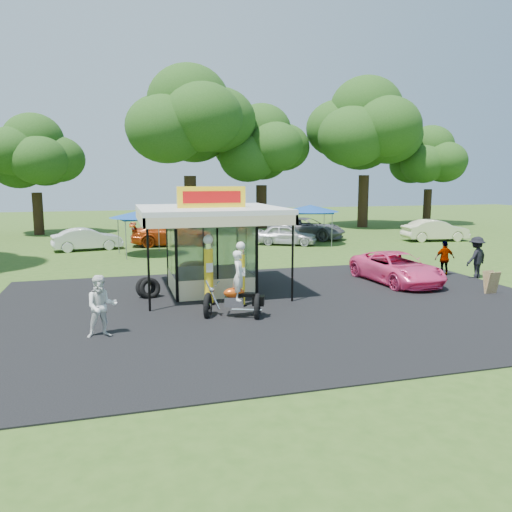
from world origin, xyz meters
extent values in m
plane|color=#305119|center=(0.00, 0.00, 0.00)|extent=(120.00, 120.00, 0.00)
cube|color=black|center=(0.00, 2.00, 0.02)|extent=(20.00, 14.00, 0.04)
cube|color=white|center=(-2.00, 5.00, 0.03)|extent=(3.00, 3.00, 0.06)
cube|color=white|center=(-2.00, 5.00, 3.29)|extent=(5.40, 5.40, 0.18)
cube|color=yellow|center=(-2.00, 4.50, 3.78)|extent=(2.60, 0.25, 0.80)
cube|color=red|center=(-2.00, 4.37, 3.78)|extent=(2.21, 0.02, 0.45)
cylinder|color=black|center=(-4.55, 2.45, 1.60)|extent=(0.08, 0.08, 3.20)
cylinder|color=black|center=(0.55, 2.45, 1.60)|extent=(0.08, 0.08, 3.20)
cylinder|color=black|center=(-2.45, 2.85, 0.05)|extent=(0.47, 0.47, 0.11)
cylinder|color=yellow|center=(-2.45, 2.85, 1.07)|extent=(0.32, 0.32, 1.93)
cylinder|color=silver|center=(-2.45, 2.85, 2.14)|extent=(0.21, 0.21, 0.21)
sphere|color=white|center=(-2.45, 2.85, 2.36)|extent=(0.34, 0.34, 0.34)
cube|color=white|center=(-2.45, 2.65, 1.39)|extent=(0.24, 0.02, 0.32)
cylinder|color=black|center=(-1.41, 2.34, 0.05)|extent=(0.43, 0.43, 0.10)
cylinder|color=yellow|center=(-1.41, 2.34, 0.98)|extent=(0.29, 0.29, 1.76)
cylinder|color=silver|center=(-1.41, 2.34, 1.96)|extent=(0.20, 0.20, 0.20)
sphere|color=white|center=(-1.41, 2.34, 2.16)|extent=(0.31, 0.31, 0.31)
cube|color=white|center=(-1.41, 2.16, 1.27)|extent=(0.22, 0.02, 0.29)
torus|color=black|center=(-2.77, 1.30, 0.37)|extent=(0.47, 0.91, 0.90)
torus|color=black|center=(-1.26, 0.75, 0.37)|extent=(0.47, 0.91, 0.90)
cube|color=silver|center=(-1.97, 1.01, 0.54)|extent=(0.66, 0.49, 0.32)
ellipsoid|color=#CA440E|center=(-1.97, 1.01, 0.84)|extent=(0.69, 0.39, 0.32)
cube|color=black|center=(-1.61, 0.88, 0.78)|extent=(0.65, 0.47, 0.11)
cube|color=black|center=(-1.23, 0.74, 0.59)|extent=(0.48, 0.47, 0.30)
cylinder|color=silver|center=(-2.62, 1.25, 0.75)|extent=(0.47, 0.22, 0.96)
cylinder|color=silver|center=(-2.47, 1.19, 1.13)|extent=(0.27, 0.63, 0.05)
sphere|color=silver|center=(-2.64, 1.26, 0.92)|extent=(0.17, 0.17, 0.17)
imported|color=white|center=(-1.81, 0.95, 1.40)|extent=(0.57, 0.69, 1.62)
torus|color=black|center=(-4.41, 4.40, 0.40)|extent=(0.86, 0.52, 0.82)
torus|color=black|center=(-4.55, 4.56, 0.40)|extent=(0.88, 0.62, 0.82)
cube|color=#593819|center=(8.45, 1.44, 0.46)|extent=(0.51, 0.24, 0.91)
cube|color=#593819|center=(8.45, 1.66, 0.46)|extent=(0.51, 0.24, 0.91)
imported|color=yellow|center=(-2.00, 7.20, 0.48)|extent=(2.82, 1.13, 0.96)
imported|color=#FE4589|center=(6.04, 4.43, 0.67)|extent=(2.50, 4.91, 1.33)
imported|color=white|center=(-6.03, 0.08, 0.90)|extent=(0.96, 0.79, 1.80)
imported|color=black|center=(10.07, 4.41, 0.95)|extent=(1.39, 1.07, 1.90)
imported|color=gray|center=(9.04, 5.24, 0.82)|extent=(1.00, 0.50, 1.64)
imported|color=silver|center=(-7.32, 18.68, 0.70)|extent=(4.44, 2.30, 1.39)
imported|color=#BE3E0E|center=(-1.88, 19.43, 0.81)|extent=(5.72, 2.72, 1.61)
imported|color=silver|center=(5.63, 17.68, 0.70)|extent=(4.40, 3.38, 1.40)
imported|color=slate|center=(8.21, 20.48, 0.80)|extent=(6.08, 5.71, 1.59)
imported|color=beige|center=(16.77, 16.85, 0.77)|extent=(4.83, 2.16, 1.54)
cylinder|color=gray|center=(-5.24, 16.88, 1.06)|extent=(0.05, 0.05, 2.13)
cylinder|color=gray|center=(-2.78, 16.88, 1.06)|extent=(0.05, 0.05, 2.13)
cylinder|color=gray|center=(-5.24, 14.42, 1.06)|extent=(0.05, 0.05, 2.13)
cylinder|color=gray|center=(-2.78, 14.42, 1.06)|extent=(0.05, 0.05, 2.13)
cube|color=navy|center=(-4.01, 15.65, 2.18)|extent=(2.66, 2.66, 0.11)
cone|color=navy|center=(-4.01, 15.65, 2.46)|extent=(3.83, 3.83, 0.44)
cylinder|color=gray|center=(6.01, 18.71, 1.08)|extent=(0.05, 0.05, 2.16)
cylinder|color=gray|center=(8.50, 18.71, 1.08)|extent=(0.05, 0.05, 2.16)
cylinder|color=gray|center=(6.01, 16.21, 1.08)|extent=(0.05, 0.05, 2.16)
cylinder|color=gray|center=(8.50, 16.21, 1.08)|extent=(0.05, 0.05, 2.16)
cube|color=navy|center=(7.26, 17.46, 2.21)|extent=(2.70, 2.70, 0.11)
cone|color=navy|center=(7.26, 17.46, 2.49)|extent=(3.88, 3.88, 0.45)
cylinder|color=black|center=(-11.52, 29.13, 1.69)|extent=(0.80, 0.80, 3.38)
ellipsoid|color=#1C4413|center=(-11.52, 29.13, 6.00)|extent=(7.85, 7.85, 6.73)
cylinder|color=black|center=(0.57, 27.57, 2.36)|extent=(1.01, 1.01, 4.72)
ellipsoid|color=#1C4413|center=(0.57, 27.57, 8.50)|extent=(11.33, 11.33, 9.71)
cylinder|color=black|center=(7.37, 29.62, 1.95)|extent=(0.98, 0.98, 3.91)
ellipsoid|color=#1C4413|center=(7.37, 29.62, 6.94)|extent=(9.11, 9.11, 7.81)
cylinder|color=black|center=(16.78, 27.97, 2.40)|extent=(0.96, 0.96, 4.81)
ellipsoid|color=#1C4413|center=(16.78, 27.97, 8.55)|extent=(11.22, 11.22, 9.62)
cylinder|color=black|center=(24.35, 28.92, 1.73)|extent=(0.78, 0.78, 3.46)
ellipsoid|color=#1C4413|center=(24.35, 28.92, 6.06)|extent=(7.81, 7.81, 6.69)
camera|label=1|loc=(-5.54, -14.27, 4.46)|focal=35.00mm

